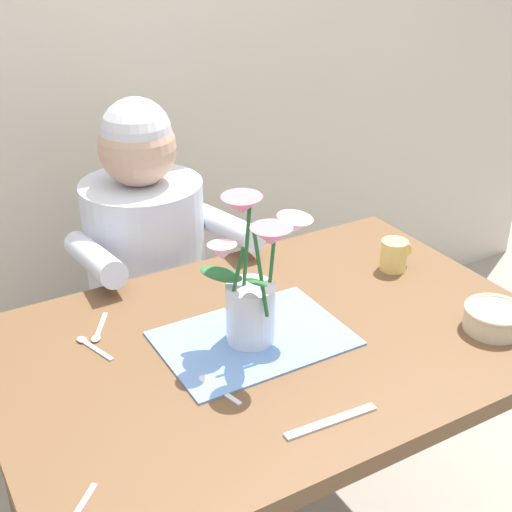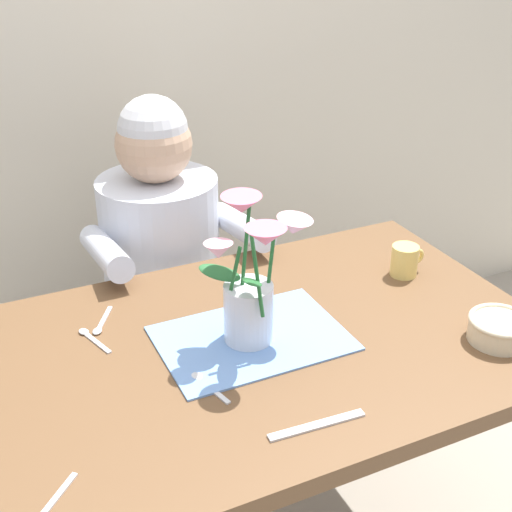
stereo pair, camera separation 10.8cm
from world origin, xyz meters
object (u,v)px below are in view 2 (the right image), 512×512
(flower_vase, at_px, (251,282))
(ceramic_bowl, at_px, (499,328))
(seated_person, at_px, (164,286))
(ceramic_mug, at_px, (405,260))
(dinner_knife, at_px, (317,425))

(flower_vase, bearing_deg, ceramic_bowl, -24.98)
(seated_person, height_order, ceramic_mug, seated_person)
(flower_vase, height_order, ceramic_bowl, flower_vase)
(dinner_knife, relative_size, ceramic_mug, 2.04)
(flower_vase, xyz_separation_m, ceramic_bowl, (0.48, -0.22, -0.12))
(ceramic_bowl, relative_size, ceramic_mug, 1.46)
(ceramic_bowl, bearing_deg, seated_person, 120.34)
(flower_vase, bearing_deg, seated_person, 90.51)
(dinner_knife, distance_m, ceramic_mug, 0.63)
(flower_vase, bearing_deg, dinner_knife, -91.57)
(seated_person, relative_size, flower_vase, 3.52)
(dinner_knife, bearing_deg, ceramic_bowl, 11.94)
(ceramic_bowl, distance_m, dinner_knife, 0.50)
(seated_person, distance_m, dinner_knife, 0.92)
(seated_person, height_order, flower_vase, seated_person)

